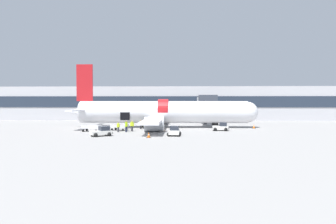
# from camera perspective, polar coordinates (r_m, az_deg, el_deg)

# --- Properties ---
(ground_plane) EXTENTS (500.00, 500.00, 0.00)m
(ground_plane) POSITION_cam_1_polar(r_m,az_deg,el_deg) (48.20, -1.09, -3.68)
(ground_plane) COLOR gray
(terminal_strip) EXTENTS (104.04, 13.87, 8.71)m
(terminal_strip) POSITION_cam_1_polar(r_m,az_deg,el_deg) (82.67, 0.20, 1.66)
(terminal_strip) COLOR #B2B2B7
(terminal_strip) RESTS_ON ground_plane
(jet_bridge_stub) EXTENTS (3.56, 12.25, 6.06)m
(jet_bridge_stub) POSITION_cam_1_polar(r_m,az_deg,el_deg) (62.34, 7.21, 1.61)
(jet_bridge_stub) COLOR #4C4C51
(jet_bridge_stub) RESTS_ON ground_plane
(airplane) EXTENTS (34.90, 30.81, 11.67)m
(airplane) POSITION_cam_1_polar(r_m,az_deg,el_deg) (55.11, -1.37, -0.09)
(airplane) COLOR silver
(airplane) RESTS_ON ground_plane
(baggage_tug_lead) EXTENTS (2.01, 2.60, 1.34)m
(baggage_tug_lead) POSITION_cam_1_polar(r_m,az_deg,el_deg) (41.71, 1.21, -3.75)
(baggage_tug_lead) COLOR silver
(baggage_tug_lead) RESTS_ON ground_plane
(baggage_tug_mid) EXTENTS (3.17, 2.75, 1.36)m
(baggage_tug_mid) POSITION_cam_1_polar(r_m,az_deg,el_deg) (42.22, -12.50, -3.70)
(baggage_tug_mid) COLOR silver
(baggage_tug_mid) RESTS_ON ground_plane
(baggage_tug_rear) EXTENTS (2.74, 2.10, 1.39)m
(baggage_tug_rear) POSITION_cam_1_polar(r_m,az_deg,el_deg) (49.78, 10.07, -2.84)
(baggage_tug_rear) COLOR silver
(baggage_tug_rear) RESTS_ON ground_plane
(baggage_cart_loading) EXTENTS (3.72, 2.29, 1.01)m
(baggage_cart_loading) POSITION_cam_1_polar(r_m,az_deg,el_deg) (50.13, -9.21, -2.90)
(baggage_cart_loading) COLOR silver
(baggage_cart_loading) RESTS_ON ground_plane
(baggage_cart_queued) EXTENTS (3.99, 2.04, 1.05)m
(baggage_cart_queued) POSITION_cam_1_polar(r_m,az_deg,el_deg) (49.24, -14.39, -3.00)
(baggage_cart_queued) COLOR silver
(baggage_cart_queued) RESTS_ON ground_plane
(ground_crew_loader_a) EXTENTS (0.62, 0.47, 1.76)m
(ground_crew_loader_a) POSITION_cam_1_polar(r_m,az_deg,el_deg) (48.22, -6.87, -2.59)
(ground_crew_loader_a) COLOR #2D2D33
(ground_crew_loader_a) RESTS_ON ground_plane
(ground_crew_loader_b) EXTENTS (0.51, 0.63, 1.80)m
(ground_crew_loader_b) POSITION_cam_1_polar(r_m,az_deg,el_deg) (47.26, -7.94, -2.66)
(ground_crew_loader_b) COLOR #1E2338
(ground_crew_loader_b) RESTS_ON ground_plane
(ground_crew_driver) EXTENTS (0.50, 0.50, 1.57)m
(ground_crew_driver) POSITION_cam_1_polar(r_m,az_deg,el_deg) (47.50, -9.45, -2.79)
(ground_crew_driver) COLOR #2D2D33
(ground_crew_driver) RESTS_ON ground_plane
(ground_crew_supervisor) EXTENTS (0.52, 0.59, 1.74)m
(ground_crew_supervisor) POSITION_cam_1_polar(r_m,az_deg,el_deg) (50.99, -4.16, -2.35)
(ground_crew_supervisor) COLOR #2D2D33
(ground_crew_supervisor) RESTS_ON ground_plane
(ground_crew_helper) EXTENTS (0.51, 0.52, 1.63)m
(ground_crew_helper) POSITION_cam_1_polar(r_m,az_deg,el_deg) (52.40, -5.22, -2.30)
(ground_crew_helper) COLOR black
(ground_crew_helper) RESTS_ON ground_plane
(safety_cone_nose) EXTENTS (0.60, 0.60, 0.75)m
(safety_cone_nose) POSITION_cam_1_polar(r_m,az_deg,el_deg) (55.55, 16.04, -2.65)
(safety_cone_nose) COLOR black
(safety_cone_nose) RESTS_ON ground_plane
(safety_cone_engine_left) EXTENTS (0.59, 0.59, 0.72)m
(safety_cone_engine_left) POSITION_cam_1_polar(r_m,az_deg,el_deg) (39.53, -3.70, -4.42)
(safety_cone_engine_left) COLOR black
(safety_cone_engine_left) RESTS_ON ground_plane
(safety_cone_wingtip) EXTENTS (0.60, 0.60, 0.73)m
(safety_cone_wingtip) POSITION_cam_1_polar(r_m,az_deg,el_deg) (48.05, -0.91, -3.29)
(safety_cone_wingtip) COLOR black
(safety_cone_wingtip) RESTS_ON ground_plane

